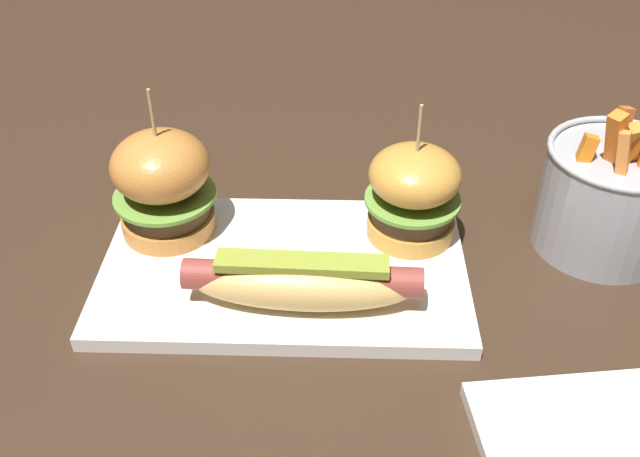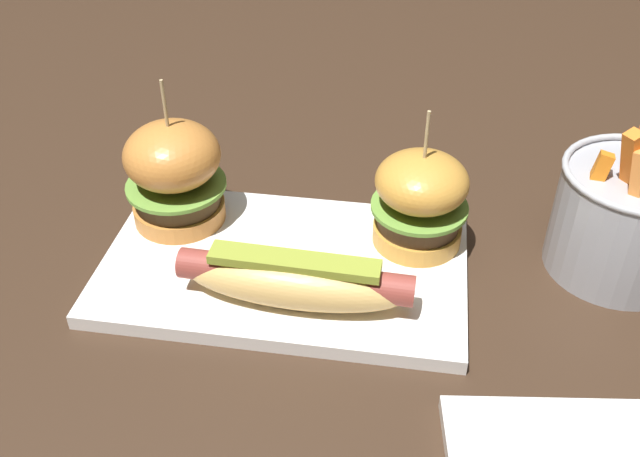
{
  "view_description": "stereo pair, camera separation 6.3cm",
  "coord_description": "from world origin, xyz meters",
  "px_view_note": "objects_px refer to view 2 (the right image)",
  "views": [
    {
      "loc": [
        0.05,
        -0.5,
        0.43
      ],
      "look_at": [
        0.03,
        0.0,
        0.05
      ],
      "focal_mm": 40.2,
      "sensor_mm": 36.0,
      "label": 1
    },
    {
      "loc": [
        0.11,
        -0.49,
        0.43
      ],
      "look_at": [
        0.03,
        0.0,
        0.05
      ],
      "focal_mm": 40.2,
      "sensor_mm": 36.0,
      "label": 2
    }
  ],
  "objects_px": {
    "hot_dog": "(295,279)",
    "slider_right": "(420,200)",
    "platter_main": "(285,266)",
    "slider_left": "(174,173)",
    "fries_bucket": "(627,218)"
  },
  "relations": [
    {
      "from": "hot_dog",
      "to": "slider_right",
      "type": "relative_size",
      "value": 1.47
    },
    {
      "from": "platter_main",
      "to": "slider_left",
      "type": "relative_size",
      "value": 2.24
    },
    {
      "from": "slider_right",
      "to": "fries_bucket",
      "type": "xyz_separation_m",
      "value": [
        0.18,
        0.01,
        -0.01
      ]
    },
    {
      "from": "platter_main",
      "to": "fries_bucket",
      "type": "distance_m",
      "value": 0.31
    },
    {
      "from": "platter_main",
      "to": "slider_right",
      "type": "relative_size",
      "value": 2.42
    },
    {
      "from": "hot_dog",
      "to": "fries_bucket",
      "type": "bearing_deg",
      "value": 21.04
    },
    {
      "from": "hot_dog",
      "to": "slider_left",
      "type": "xyz_separation_m",
      "value": [
        -0.13,
        0.1,
        0.03
      ]
    },
    {
      "from": "slider_right",
      "to": "slider_left",
      "type": "bearing_deg",
      "value": 179.86
    },
    {
      "from": "hot_dog",
      "to": "slider_left",
      "type": "height_order",
      "value": "slider_left"
    },
    {
      "from": "slider_left",
      "to": "fries_bucket",
      "type": "height_order",
      "value": "slider_left"
    },
    {
      "from": "hot_dog",
      "to": "fries_bucket",
      "type": "xyz_separation_m",
      "value": [
        0.28,
        0.11,
        0.02
      ]
    },
    {
      "from": "hot_dog",
      "to": "slider_right",
      "type": "height_order",
      "value": "slider_right"
    },
    {
      "from": "slider_left",
      "to": "slider_right",
      "type": "height_order",
      "value": "slider_left"
    },
    {
      "from": "slider_left",
      "to": "fries_bucket",
      "type": "xyz_separation_m",
      "value": [
        0.41,
        0.01,
        -0.01
      ]
    },
    {
      "from": "platter_main",
      "to": "hot_dog",
      "type": "xyz_separation_m",
      "value": [
        0.02,
        -0.05,
        0.03
      ]
    }
  ]
}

